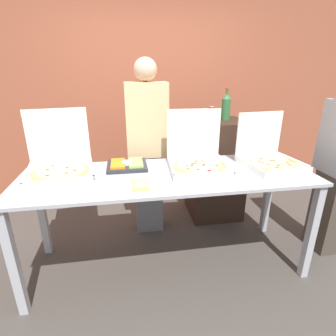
{
  "coord_description": "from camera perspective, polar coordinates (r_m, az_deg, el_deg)",
  "views": [
    {
      "loc": [
        -0.32,
        -1.91,
        1.65
      ],
      "look_at": [
        0.0,
        0.0,
        0.92
      ],
      "focal_mm": 28.0,
      "sensor_mm": 36.0,
      "label": 1
    }
  ],
  "objects": [
    {
      "name": "soda_bottle",
      "position": [
        2.97,
        12.52,
        12.96
      ],
      "size": [
        0.09,
        0.09,
        0.33
      ],
      "color": "#2D6638",
      "rests_on": "sideboard_podium"
    },
    {
      "name": "person_guest_cap",
      "position": [
        2.63,
        -4.48,
        4.52
      ],
      "size": [
        0.4,
        0.22,
        1.76
      ],
      "rotation": [
        0.0,
        0.0,
        3.14
      ],
      "color": "slate",
      "rests_on": "ground_plane"
    },
    {
      "name": "pizza_box_far_right",
      "position": [
        2.21,
        6.31,
        2.15
      ],
      "size": [
        0.5,
        0.51,
        0.46
      ],
      "rotation": [
        0.0,
        0.0,
        -0.06
      ],
      "color": "white",
      "rests_on": "buffet_table"
    },
    {
      "name": "veggie_tray",
      "position": [
        2.24,
        -8.92,
        0.66
      ],
      "size": [
        0.33,
        0.29,
        0.05
      ],
      "color": "#28282D",
      "rests_on": "buffet_table"
    },
    {
      "name": "sideboard_podium",
      "position": [
        3.09,
        10.22,
        -0.26
      ],
      "size": [
        0.58,
        0.54,
        1.13
      ],
      "color": "black",
      "rests_on": "ground_plane"
    },
    {
      "name": "pizza_box_near_right",
      "position": [
        2.41,
        21.0,
        2.3
      ],
      "size": [
        0.48,
        0.5,
        0.43
      ],
      "rotation": [
        0.0,
        0.0,
        0.11
      ],
      "color": "white",
      "rests_on": "buffet_table"
    },
    {
      "name": "soda_can_silver",
      "position": [
        2.92,
        7.95,
        11.47
      ],
      "size": [
        0.07,
        0.07,
        0.12
      ],
      "color": "silver",
      "rests_on": "sideboard_podium"
    },
    {
      "name": "paper_plate_front_left",
      "position": [
        1.85,
        -6.03,
        -3.93
      ],
      "size": [
        0.26,
        0.26,
        0.03
      ],
      "color": "white",
      "rests_on": "buffet_table"
    },
    {
      "name": "buffet_table",
      "position": [
        2.13,
        -0.0,
        -3.92
      ],
      "size": [
        2.32,
        0.78,
        0.87
      ],
      "color": "#A8AAB2",
      "rests_on": "ground_plane"
    },
    {
      "name": "soda_can_colored",
      "position": [
        3.09,
        9.44,
        11.9
      ],
      "size": [
        0.07,
        0.07,
        0.12
      ],
      "color": "red",
      "rests_on": "sideboard_podium"
    },
    {
      "name": "brick_wall_behind",
      "position": [
        3.63,
        -4.61,
        16.58
      ],
      "size": [
        10.0,
        0.06,
        2.8
      ],
      "color": "#9E5138",
      "rests_on": "ground_plane"
    },
    {
      "name": "ground_plane",
      "position": [
        2.54,
        -0.0,
        -19.86
      ],
      "size": [
        16.0,
        16.0,
        0.0
      ],
      "primitive_type": "plane",
      "color": "#423D38"
    },
    {
      "name": "pizza_box_far_left",
      "position": [
        2.26,
        -22.42,
        1.13
      ],
      "size": [
        0.56,
        0.58,
        0.48
      ],
      "rotation": [
        0.0,
        0.0,
        0.16
      ],
      "color": "white",
      "rests_on": "buffet_table"
    }
  ]
}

